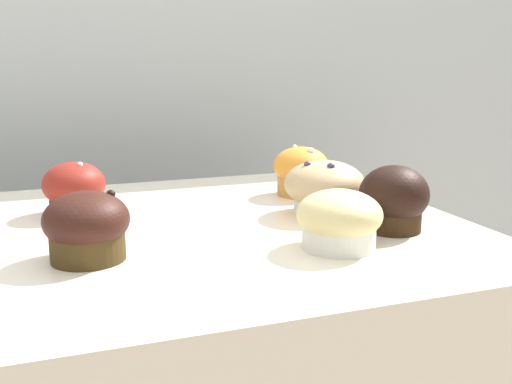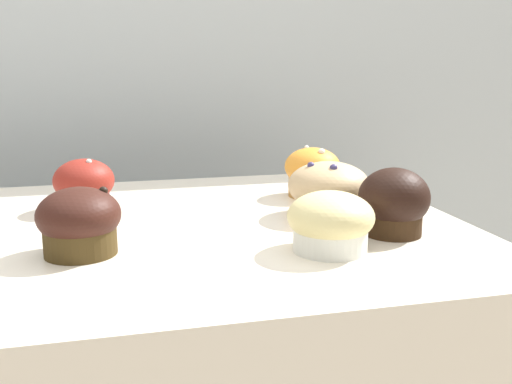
{
  "view_description": "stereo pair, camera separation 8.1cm",
  "coord_description": "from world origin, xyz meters",
  "px_view_note": "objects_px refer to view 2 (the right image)",
  "views": [
    {
      "loc": [
        -0.06,
        -0.76,
        1.11
      ],
      "look_at": [
        0.21,
        -0.02,
        0.93
      ],
      "focal_mm": 42.0,
      "sensor_mm": 36.0,
      "label": 1
    },
    {
      "loc": [
        0.02,
        -0.79,
        1.11
      ],
      "look_at": [
        0.21,
        -0.02,
        0.93
      ],
      "focal_mm": 42.0,
      "sensor_mm": 36.0,
      "label": 2
    }
  ],
  "objects_px": {
    "muffin_front_center": "(84,185)",
    "muffin_front_right": "(328,189)",
    "muffin_front_left": "(331,222)",
    "muffin_back_left": "(394,203)",
    "muffin_back_right": "(312,172)",
    "muffin_back_center": "(79,222)"
  },
  "relations": [
    {
      "from": "muffin_front_right",
      "to": "muffin_back_right",
      "type": "bearing_deg",
      "value": 81.06
    },
    {
      "from": "muffin_back_left",
      "to": "muffin_back_center",
      "type": "relative_size",
      "value": 0.95
    },
    {
      "from": "muffin_front_center",
      "to": "muffin_back_center",
      "type": "xyz_separation_m",
      "value": [
        0.0,
        -0.22,
        0.0
      ]
    },
    {
      "from": "muffin_front_left",
      "to": "muffin_back_center",
      "type": "relative_size",
      "value": 1.07
    },
    {
      "from": "muffin_back_right",
      "to": "muffin_back_center",
      "type": "height_order",
      "value": "muffin_back_right"
    },
    {
      "from": "muffin_back_right",
      "to": "muffin_front_left",
      "type": "bearing_deg",
      "value": -104.98
    },
    {
      "from": "muffin_front_center",
      "to": "muffin_back_center",
      "type": "relative_size",
      "value": 0.93
    },
    {
      "from": "muffin_front_center",
      "to": "muffin_back_right",
      "type": "distance_m",
      "value": 0.36
    },
    {
      "from": "muffin_front_center",
      "to": "muffin_front_right",
      "type": "xyz_separation_m",
      "value": [
        0.34,
        -0.12,
        0.0
      ]
    },
    {
      "from": "muffin_back_left",
      "to": "muffin_back_right",
      "type": "xyz_separation_m",
      "value": [
        -0.03,
        0.23,
        -0.0
      ]
    },
    {
      "from": "muffin_back_left",
      "to": "muffin_front_right",
      "type": "bearing_deg",
      "value": 113.79
    },
    {
      "from": "muffin_front_center",
      "to": "muffin_back_left",
      "type": "distance_m",
      "value": 0.45
    },
    {
      "from": "muffin_front_right",
      "to": "muffin_front_left",
      "type": "bearing_deg",
      "value": -109.72
    },
    {
      "from": "muffin_front_left",
      "to": "muffin_front_right",
      "type": "xyz_separation_m",
      "value": [
        0.05,
        0.15,
        0.0
      ]
    },
    {
      "from": "muffin_front_center",
      "to": "muffin_front_left",
      "type": "relative_size",
      "value": 0.87
    },
    {
      "from": "muffin_front_center",
      "to": "muffin_front_right",
      "type": "height_order",
      "value": "muffin_front_right"
    },
    {
      "from": "muffin_front_right",
      "to": "muffin_back_left",
      "type": "bearing_deg",
      "value": -66.21
    },
    {
      "from": "muffin_front_center",
      "to": "muffin_front_right",
      "type": "bearing_deg",
      "value": -19.46
    },
    {
      "from": "muffin_back_left",
      "to": "muffin_back_right",
      "type": "distance_m",
      "value": 0.24
    },
    {
      "from": "muffin_front_center",
      "to": "muffin_front_right",
      "type": "distance_m",
      "value": 0.36
    },
    {
      "from": "muffin_back_left",
      "to": "muffin_front_right",
      "type": "height_order",
      "value": "muffin_back_left"
    },
    {
      "from": "muffin_front_right",
      "to": "muffin_back_center",
      "type": "relative_size",
      "value": 1.22
    }
  ]
}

